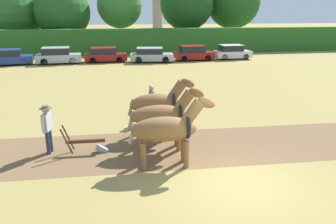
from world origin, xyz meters
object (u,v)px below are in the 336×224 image
at_px(tree_right, 233,2).
at_px(farmer_at_plow, 47,125).
at_px(tree_center_left, 62,12).
at_px(draft_horse_lead_right, 163,116).
at_px(parked_car_center_right, 194,53).
at_px(tree_center_right, 187,3).
at_px(tree_center, 120,5).
at_px(parked_car_right, 232,52).
at_px(parked_car_left, 58,56).
at_px(draft_horse_trail_left, 158,104).
at_px(parked_car_far_left, 9,57).
at_px(parked_car_center_left, 105,55).
at_px(draft_horse_lead_left, 168,129).
at_px(plow, 89,144).
at_px(tree_left, 12,14).
at_px(parked_car_center, 151,55).
at_px(farmer_beside_team, 151,101).

xyz_separation_m(tree_right, farmer_at_plow, (-19.76, -34.64, -5.11)).
bearing_deg(tree_center_left, draft_horse_lead_right, -77.37).
bearing_deg(parked_car_center_right, tree_center_right, 79.46).
height_order(tree_center, parked_car_right, tree_center).
bearing_deg(parked_car_right, parked_car_left, 178.62).
bearing_deg(draft_horse_trail_left, tree_center_right, 77.12).
height_order(tree_center, parked_car_far_left, tree_center).
relative_size(tree_center_right, parked_car_center_left, 2.28).
relative_size(draft_horse_lead_right, parked_car_far_left, 0.66).
height_order(draft_horse_lead_right, draft_horse_trail_left, draft_horse_trail_left).
height_order(draft_horse_lead_left, plow, draft_horse_lead_left).
bearing_deg(draft_horse_lead_right, tree_left, 113.69).
distance_m(tree_left, tree_right, 29.22).
bearing_deg(parked_car_left, tree_center_right, 33.78).
relative_size(draft_horse_trail_left, parked_car_center, 0.63).
distance_m(draft_horse_lead_left, parked_car_left, 24.40).
relative_size(tree_right, draft_horse_lead_left, 3.44).
bearing_deg(parked_car_center_right, farmer_at_plow, -117.76).
bearing_deg(tree_center, parked_car_center_right, -58.33).
bearing_deg(tree_center_right, parked_car_left, -142.92).
height_order(tree_center, draft_horse_lead_right, tree_center).
xyz_separation_m(tree_center_right, farmer_at_plow, (-12.76, -33.41, -4.83)).
bearing_deg(farmer_beside_team, farmer_at_plow, -132.06).
bearing_deg(farmer_beside_team, tree_center, 102.93).
distance_m(tree_center_left, parked_car_center, 15.32).
relative_size(farmer_beside_team, parked_car_left, 0.40).
relative_size(draft_horse_lead_right, draft_horse_trail_left, 1.03).
distance_m(parked_car_far_left, parked_car_center, 13.51).
height_order(parked_car_far_left, parked_car_left, parked_car_left).
distance_m(parked_car_left, parked_car_center_right, 13.48).
distance_m(parked_car_center_right, parked_car_right, 4.26).
bearing_deg(tree_center, tree_right, 6.16).
xyz_separation_m(tree_left, parked_car_left, (6.74, -11.93, -3.85)).
distance_m(tree_center_left, parked_car_right, 21.52).
height_order(plow, parked_car_left, parked_car_left).
height_order(tree_center_left, parked_car_right, tree_center_left).
height_order(parked_car_far_left, parked_car_center_left, parked_car_far_left).
relative_size(tree_right, parked_car_left, 2.32).
distance_m(draft_horse_trail_left, parked_car_center, 20.22).
relative_size(tree_center_right, parked_car_left, 2.22).
distance_m(draft_horse_trail_left, parked_car_center_right, 21.62).
bearing_deg(farmer_beside_team, parked_car_center, 95.36).
xyz_separation_m(draft_horse_trail_left, plow, (-2.71, -1.29, -1.03)).
xyz_separation_m(draft_horse_lead_left, draft_horse_lead_right, (0.05, 1.39, -0.01)).
height_order(plow, parked_car_center_right, parked_car_center_right).
distance_m(draft_horse_lead_right, plow, 2.83).
bearing_deg(parked_car_center_right, tree_center_left, 141.46).
distance_m(tree_center_left, tree_center_right, 16.08).
xyz_separation_m(tree_left, tree_right, (29.16, 0.96, 1.56)).
height_order(tree_left, draft_horse_lead_left, tree_left).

